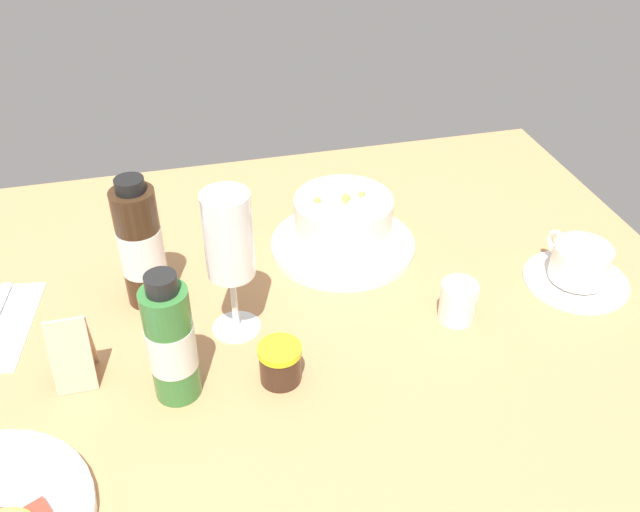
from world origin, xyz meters
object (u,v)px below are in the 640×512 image
at_px(coffee_cup, 579,267).
at_px(jam_jar, 280,363).
at_px(sauce_bottle_green, 171,342).
at_px(creamer_jug, 459,301).
at_px(menu_card, 71,350).
at_px(sauce_bottle_brown, 141,246).
at_px(wine_glass, 229,242).
at_px(porridge_bowl, 343,225).

relative_size(coffee_cup, jam_jar, 2.80).
bearing_deg(sauce_bottle_green, creamer_jug, -173.37).
height_order(sauce_bottle_green, menu_card, sauce_bottle_green).
relative_size(coffee_cup, sauce_bottle_brown, 0.78).
height_order(wine_glass, jam_jar, wine_glass).
bearing_deg(sauce_bottle_brown, menu_card, 55.91).
distance_m(jam_jar, menu_card, 0.24).
height_order(jam_jar, menu_card, menu_card).
xyz_separation_m(porridge_bowl, creamer_jug, (-0.10, 0.19, -0.01)).
bearing_deg(creamer_jug, menu_card, -0.92).
distance_m(creamer_jug, menu_card, 0.47).
height_order(porridge_bowl, wine_glass, wine_glass).
relative_size(porridge_bowl, wine_glass, 1.07).
height_order(creamer_jug, sauce_bottle_brown, sauce_bottle_brown).
xyz_separation_m(porridge_bowl, jam_jar, (0.14, 0.24, -0.02)).
height_order(coffee_cup, menu_card, menu_card).
bearing_deg(sauce_bottle_green, jam_jar, 175.56).
xyz_separation_m(porridge_bowl, coffee_cup, (-0.29, 0.15, -0.02)).
height_order(coffee_cup, wine_glass, wine_glass).
height_order(porridge_bowl, creamer_jug, porridge_bowl).
height_order(jam_jar, sauce_bottle_brown, sauce_bottle_brown).
bearing_deg(sauce_bottle_brown, sauce_bottle_green, 97.62).
bearing_deg(coffee_cup, wine_glass, -2.22).
distance_m(porridge_bowl, menu_card, 0.41).
bearing_deg(menu_card, wine_glass, -167.59).
bearing_deg(sauce_bottle_green, menu_card, -23.74).
bearing_deg(porridge_bowl, creamer_jug, 118.37).
height_order(wine_glass, sauce_bottle_brown, wine_glass).
height_order(coffee_cup, sauce_bottle_brown, sauce_bottle_brown).
xyz_separation_m(coffee_cup, jam_jar, (0.43, 0.08, -0.00)).
relative_size(creamer_jug, wine_glass, 0.30).
bearing_deg(sauce_bottle_green, coffee_cup, -172.39).
relative_size(creamer_jug, sauce_bottle_brown, 0.33).
bearing_deg(coffee_cup, menu_card, 2.09).
bearing_deg(sauce_bottle_brown, creamer_jug, 160.23).
bearing_deg(menu_card, porridge_bowl, -154.16).
bearing_deg(jam_jar, creamer_jug, -168.14).
bearing_deg(coffee_cup, sauce_bottle_brown, -10.47).
distance_m(porridge_bowl, sauce_bottle_green, 0.35).
bearing_deg(sauce_bottle_green, sauce_bottle_brown, -82.38).
bearing_deg(menu_card, sauce_bottle_brown, -124.09).
height_order(creamer_jug, wine_glass, wine_glass).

